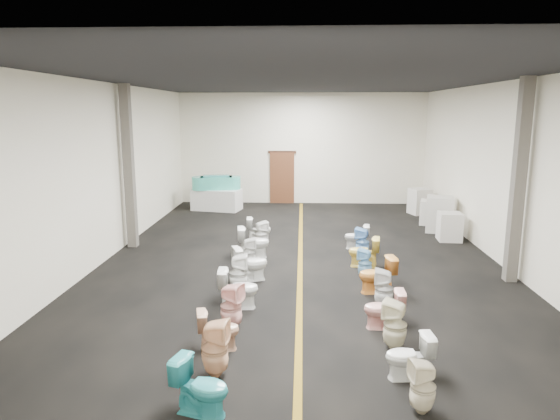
# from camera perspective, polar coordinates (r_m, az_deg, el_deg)

# --- Properties ---
(floor) EXTENTS (16.00, 16.00, 0.00)m
(floor) POSITION_cam_1_polar(r_m,az_deg,el_deg) (13.06, 2.33, -5.56)
(floor) COLOR black
(floor) RESTS_ON ground
(ceiling) EXTENTS (16.00, 16.00, 0.00)m
(ceiling) POSITION_cam_1_polar(r_m,az_deg,el_deg) (12.52, 2.50, 14.56)
(ceiling) COLOR black
(ceiling) RESTS_ON ground
(wall_back) EXTENTS (10.00, 0.00, 10.00)m
(wall_back) POSITION_cam_1_polar(r_m,az_deg,el_deg) (20.56, 2.50, 7.00)
(wall_back) COLOR silver
(wall_back) RESTS_ON ground
(wall_front) EXTENTS (10.00, 0.00, 10.00)m
(wall_front) POSITION_cam_1_polar(r_m,az_deg,el_deg) (4.76, 2.04, -7.53)
(wall_front) COLOR silver
(wall_front) RESTS_ON ground
(wall_left) EXTENTS (0.00, 16.00, 16.00)m
(wall_left) POSITION_cam_1_polar(r_m,az_deg,el_deg) (13.57, -19.28, 4.17)
(wall_left) COLOR silver
(wall_left) RESTS_ON ground
(wall_right) EXTENTS (0.00, 16.00, 16.00)m
(wall_right) POSITION_cam_1_polar(r_m,az_deg,el_deg) (13.54, 24.13, 3.80)
(wall_right) COLOR silver
(wall_right) RESTS_ON ground
(aisle_stripe) EXTENTS (0.12, 15.60, 0.01)m
(aisle_stripe) POSITION_cam_1_polar(r_m,az_deg,el_deg) (13.06, 2.33, -5.54)
(aisle_stripe) COLOR #7C5C12
(aisle_stripe) RESTS_ON floor
(back_door) EXTENTS (1.00, 0.10, 2.10)m
(back_door) POSITION_cam_1_polar(r_m,az_deg,el_deg) (20.64, 0.24, 3.68)
(back_door) COLOR #562D19
(back_door) RESTS_ON floor
(door_frame) EXTENTS (1.15, 0.08, 0.10)m
(door_frame) POSITION_cam_1_polar(r_m,az_deg,el_deg) (20.54, 0.25, 6.64)
(door_frame) COLOR #331C11
(door_frame) RESTS_ON back_door
(column_left) EXTENTS (0.25, 0.25, 4.50)m
(column_left) POSITION_cam_1_polar(r_m,az_deg,el_deg) (14.41, -16.89, 4.69)
(column_left) COLOR #59544C
(column_left) RESTS_ON floor
(column_right) EXTENTS (0.25, 0.25, 4.50)m
(column_right) POSITION_cam_1_polar(r_m,az_deg,el_deg) (12.07, 25.59, 2.88)
(column_right) COLOR #59544C
(column_right) RESTS_ON floor
(display_table) EXTENTS (1.97, 1.28, 0.81)m
(display_table) POSITION_cam_1_polar(r_m,az_deg,el_deg) (19.44, -7.23, 1.19)
(display_table) COLOR silver
(display_table) RESTS_ON floor
(bathtub) EXTENTS (1.84, 0.85, 0.55)m
(bathtub) POSITION_cam_1_polar(r_m,az_deg,el_deg) (19.34, -7.28, 3.13)
(bathtub) COLOR #3FB8A3
(bathtub) RESTS_ON display_table
(appliance_crate_a) EXTENTS (0.68, 0.68, 0.83)m
(appliance_crate_a) POSITION_cam_1_polar(r_m,az_deg,el_deg) (15.56, 18.81, -1.81)
(appliance_crate_a) COLOR silver
(appliance_crate_a) RESTS_ON floor
(appliance_crate_b) EXTENTS (0.99, 0.99, 1.12)m
(appliance_crate_b) POSITION_cam_1_polar(r_m,az_deg,el_deg) (16.61, 17.76, -0.45)
(appliance_crate_b) COLOR beige
(appliance_crate_b) RESTS_ON floor
(appliance_crate_c) EXTENTS (0.88, 0.88, 0.81)m
(appliance_crate_c) POSITION_cam_1_polar(r_m,az_deg,el_deg) (17.61, 16.88, -0.27)
(appliance_crate_c) COLOR silver
(appliance_crate_c) RESTS_ON floor
(appliance_crate_d) EXTENTS (0.84, 0.84, 0.95)m
(appliance_crate_d) POSITION_cam_1_polar(r_m,az_deg,el_deg) (19.23, 15.67, 0.96)
(appliance_crate_d) COLOR silver
(appliance_crate_d) RESTS_ON floor
(toilet_left_0) EXTENTS (0.82, 0.61, 0.74)m
(toilet_left_0) POSITION_cam_1_polar(r_m,az_deg,el_deg) (6.73, -8.99, -19.34)
(toilet_left_0) COLOR teal
(toilet_left_0) RESTS_ON floor
(toilet_left_1) EXTENTS (0.43, 0.42, 0.86)m
(toilet_left_1) POSITION_cam_1_polar(r_m,az_deg,el_deg) (7.49, -7.44, -15.41)
(toilet_left_1) COLOR #F3BD91
(toilet_left_1) RESTS_ON floor
(toilet_left_2) EXTENTS (0.74, 0.53, 0.68)m
(toilet_left_2) POSITION_cam_1_polar(r_m,az_deg,el_deg) (8.26, -7.06, -13.45)
(toilet_left_2) COLOR tan
(toilet_left_2) RESTS_ON floor
(toilet_left_3) EXTENTS (0.49, 0.49, 0.84)m
(toilet_left_3) POSITION_cam_1_polar(r_m,az_deg,el_deg) (8.93, -5.58, -10.90)
(toilet_left_3) COLOR beige
(toilet_left_3) RESTS_ON floor
(toilet_left_4) EXTENTS (0.80, 0.49, 0.79)m
(toilet_left_4) POSITION_cam_1_polar(r_m,az_deg,el_deg) (9.83, -4.79, -8.92)
(toilet_left_4) COLOR white
(toilet_left_4) RESTS_ON floor
(toilet_left_5) EXTENTS (0.42, 0.41, 0.84)m
(toilet_left_5) POSITION_cam_1_polar(r_m,az_deg,el_deg) (10.62, -4.77, -7.23)
(toilet_left_5) COLOR white
(toilet_left_5) RESTS_ON floor
(toilet_left_6) EXTENTS (0.89, 0.70, 0.80)m
(toilet_left_6) POSITION_cam_1_polar(r_m,az_deg,el_deg) (11.33, -3.42, -6.11)
(toilet_left_6) COLOR white
(toilet_left_6) RESTS_ON floor
(toilet_left_7) EXTENTS (0.39, 0.39, 0.74)m
(toilet_left_7) POSITION_cam_1_polar(r_m,az_deg,el_deg) (12.27, -3.57, -4.88)
(toilet_left_7) COLOR white
(toilet_left_7) RESTS_ON floor
(toilet_left_8) EXTENTS (0.86, 0.57, 0.82)m
(toilet_left_8) POSITION_cam_1_polar(r_m,az_deg,el_deg) (13.03, -3.07, -3.72)
(toilet_left_8) COLOR white
(toilet_left_8) RESTS_ON floor
(toilet_left_9) EXTENTS (0.47, 0.46, 0.77)m
(toilet_left_9) POSITION_cam_1_polar(r_m,az_deg,el_deg) (13.94, -2.18, -2.83)
(toilet_left_9) COLOR white
(toilet_left_9) RESTS_ON floor
(toilet_left_10) EXTENTS (0.73, 0.46, 0.72)m
(toilet_left_10) POSITION_cam_1_polar(r_m,az_deg,el_deg) (14.66, -2.43, -2.23)
(toilet_left_10) COLOR white
(toilet_left_10) RESTS_ON floor
(toilet_right_0) EXTENTS (0.38, 0.37, 0.72)m
(toilet_right_0) POSITION_cam_1_polar(r_m,az_deg,el_deg) (6.92, 16.01, -18.83)
(toilet_right_0) COLOR beige
(toilet_right_0) RESTS_ON floor
(toilet_right_1) EXTENTS (0.70, 0.44, 0.68)m
(toilet_right_1) POSITION_cam_1_polar(r_m,az_deg,el_deg) (7.63, 14.54, -15.91)
(toilet_right_1) COLOR white
(toilet_right_1) RESTS_ON floor
(toilet_right_2) EXTENTS (0.50, 0.50, 0.83)m
(toilet_right_2) POSITION_cam_1_polar(r_m,az_deg,el_deg) (8.39, 13.01, -12.69)
(toilet_right_2) COLOR beige
(toilet_right_2) RESTS_ON floor
(toilet_right_3) EXTENTS (0.71, 0.41, 0.71)m
(toilet_right_3) POSITION_cam_1_polar(r_m,az_deg,el_deg) (9.12, 11.80, -11.04)
(toilet_right_3) COLOR #F3ACA3
(toilet_right_3) RESTS_ON floor
(toilet_right_4) EXTENTS (0.43, 0.42, 0.79)m
(toilet_right_4) POSITION_cam_1_polar(r_m,az_deg,el_deg) (9.97, 11.80, -8.82)
(toilet_right_4) COLOR silver
(toilet_right_4) RESTS_ON floor
(toilet_right_5) EXTENTS (0.83, 0.55, 0.78)m
(toilet_right_5) POSITION_cam_1_polar(r_m,az_deg,el_deg) (10.77, 11.04, -7.28)
(toilet_right_5) COLOR orange
(toilet_right_5) RESTS_ON floor
(toilet_right_6) EXTENTS (0.42, 0.41, 0.70)m
(toilet_right_6) POSITION_cam_1_polar(r_m,az_deg,el_deg) (11.64, 9.69, -6.05)
(toilet_right_6) COLOR #81BFEA
(toilet_right_6) RESTS_ON floor
(toilet_right_7) EXTENTS (0.79, 0.52, 0.76)m
(toilet_right_7) POSITION_cam_1_polar(r_m,az_deg,el_deg) (12.45, 9.57, -4.75)
(toilet_right_7) COLOR #F5D354
(toilet_right_7) RESTS_ON floor
(toilet_right_8) EXTENTS (0.46, 0.45, 0.79)m
(toilet_right_8) POSITION_cam_1_polar(r_m,az_deg,el_deg) (13.26, 9.39, -3.68)
(toilet_right_8) COLOR #73ACEA
(toilet_right_8) RESTS_ON floor
(toilet_right_9) EXTENTS (0.71, 0.45, 0.69)m
(toilet_right_9) POSITION_cam_1_polar(r_m,az_deg,el_deg) (14.02, 8.77, -3.05)
(toilet_right_9) COLOR white
(toilet_right_9) RESTS_ON floor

